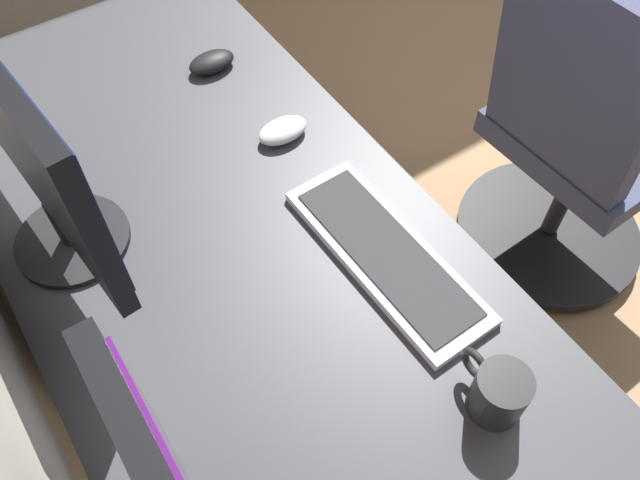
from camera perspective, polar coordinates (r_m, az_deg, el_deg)
desk at (r=1.11m, az=-2.17°, el=-9.69°), size 2.01×0.73×0.73m
drawer_pedestal at (r=1.54m, az=-9.45°, el=-5.78°), size 0.40×0.51×0.69m
monitor_primary at (r=1.05m, az=-24.68°, el=7.86°), size 0.53×0.20×0.44m
keyboard_main at (r=1.13m, az=5.85°, el=-1.32°), size 0.42×0.15×0.02m
mouse_main at (r=1.47m, az=-9.51°, el=15.16°), size 0.06×0.10×0.03m
mouse_spare at (r=1.30m, az=-3.30°, el=9.59°), size 0.06×0.10×0.03m
coffee_mug at (r=1.00m, az=15.35°, el=-12.76°), size 0.12×0.08×0.09m
office_chair at (r=1.79m, az=21.44°, el=7.51°), size 0.56×0.56×0.97m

